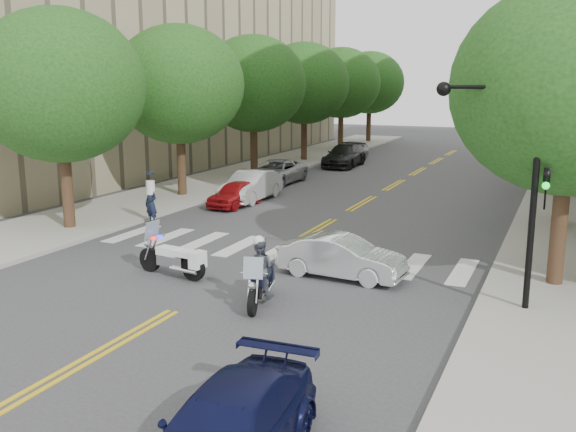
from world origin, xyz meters
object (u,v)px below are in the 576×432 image
Objects in this scene: officer_standing at (151,204)px; convertible at (342,257)px; motorcycle_parked at (177,259)px; motorcycle_police at (260,273)px.

officer_standing reaches higher than convertible.
officer_standing is at bearing 49.62° from motorcycle_parked.
convertible is (9.43, -3.65, -0.24)m from officer_standing.
convertible is at bearing -58.01° from motorcycle_parked.
motorcycle_police is 10.62m from officer_standing.
motorcycle_police reaches higher than motorcycle_parked.
motorcycle_police is 0.90× the size of motorcycle_parked.
motorcycle_parked is at bearing -31.18° from officer_standing.
motorcycle_parked is (-3.29, 1.09, -0.27)m from motorcycle_police.
officer_standing is 0.46× the size of convertible.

